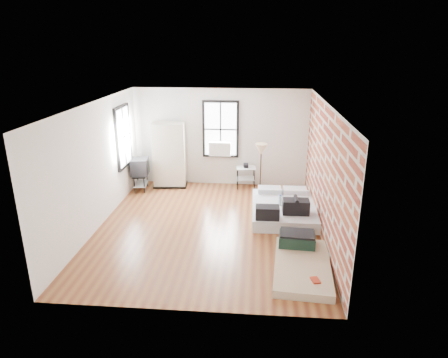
# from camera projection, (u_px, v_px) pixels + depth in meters

# --- Properties ---
(ground) EXTENTS (6.00, 6.00, 0.00)m
(ground) POSITION_uv_depth(u_px,v_px,m) (209.00, 227.00, 9.12)
(ground) COLOR brown
(ground) RESTS_ON ground
(room_shell) EXTENTS (5.02, 6.02, 2.80)m
(room_shell) POSITION_uv_depth(u_px,v_px,m) (220.00, 150.00, 8.88)
(room_shell) COLOR silver
(room_shell) RESTS_ON ground
(mattress_main) EXTENTS (1.56, 2.10, 0.67)m
(mattress_main) POSITION_uv_depth(u_px,v_px,m) (284.00, 208.00, 9.68)
(mattress_main) COLOR silver
(mattress_main) RESTS_ON ground
(mattress_bare) EXTENTS (1.16, 2.00, 0.42)m
(mattress_bare) POSITION_uv_depth(u_px,v_px,m) (301.00, 259.00, 7.53)
(mattress_bare) COLOR tan
(mattress_bare) RESTS_ON ground
(wardrobe) EXTENTS (0.99, 0.62, 1.87)m
(wardrobe) POSITION_uv_depth(u_px,v_px,m) (169.00, 155.00, 11.43)
(wardrobe) COLOR black
(wardrobe) RESTS_ON ground
(side_table) EXTENTS (0.59, 0.49, 0.72)m
(side_table) POSITION_uv_depth(u_px,v_px,m) (246.00, 171.00, 11.46)
(side_table) COLOR black
(side_table) RESTS_ON ground
(floor_lamp) EXTENTS (0.32, 0.32, 1.51)m
(floor_lamp) POSITION_uv_depth(u_px,v_px,m) (261.00, 152.00, 10.39)
(floor_lamp) COLOR black
(floor_lamp) RESTS_ON ground
(tv_stand) EXTENTS (0.52, 0.69, 0.92)m
(tv_stand) POSITION_uv_depth(u_px,v_px,m) (140.00, 168.00, 11.21)
(tv_stand) COLOR black
(tv_stand) RESTS_ON ground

